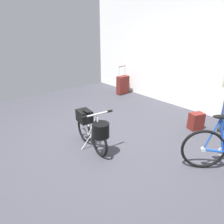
{
  "coord_description": "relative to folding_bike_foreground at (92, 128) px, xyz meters",
  "views": [
    {
      "loc": [
        2.56,
        -1.92,
        1.92
      ],
      "look_at": [
        -0.02,
        0.25,
        0.55
      ],
      "focal_mm": 34.34,
      "sensor_mm": 36.0,
      "label": 1
    }
  ],
  "objects": [
    {
      "name": "back_wall",
      "position": [
        0.01,
        2.91,
        0.98
      ],
      "size": [
        7.07,
        0.1,
        2.74
      ],
      "primitive_type": "cube",
      "color": "white",
      "rests_on": "ground_plane"
    },
    {
      "name": "folding_bike_foreground",
      "position": [
        0.0,
        0.0,
        0.0
      ],
      "size": [
        1.0,
        0.53,
        0.72
      ],
      "color": "black",
      "rests_on": "ground_plane"
    },
    {
      "name": "rolling_suitcase",
      "position": [
        -1.97,
        2.49,
        -0.11
      ],
      "size": [
        0.19,
        0.37,
        0.83
      ],
      "color": "maroon",
      "rests_on": "ground_plane"
    },
    {
      "name": "ground_plane",
      "position": [
        0.01,
        0.18,
        -0.39
      ],
      "size": [
        7.07,
        7.07,
        0.0
      ],
      "primitive_type": "plane",
      "color": "#38383F"
    },
    {
      "name": "backpack_on_floor",
      "position": [
        0.69,
        2.0,
        -0.22
      ],
      "size": [
        0.28,
        0.31,
        0.34
      ],
      "color": "maroon",
      "rests_on": "ground_plane"
    }
  ]
}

